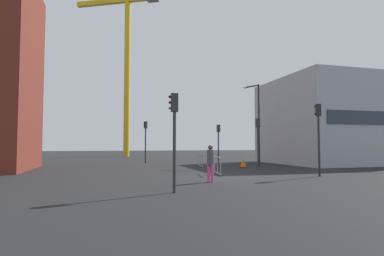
# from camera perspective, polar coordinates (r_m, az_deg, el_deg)

# --- Properties ---
(ground) EXTENTS (160.00, 160.00, 0.00)m
(ground) POSITION_cam_1_polar(r_m,az_deg,el_deg) (17.97, 6.05, -8.81)
(ground) COLOR black
(office_block) EXTENTS (10.54, 10.62, 8.08)m
(office_block) POSITION_cam_1_polar(r_m,az_deg,el_deg) (33.36, 23.60, 1.04)
(office_block) COLOR #A8AAB2
(office_block) RESTS_ON ground
(construction_crane) EXTENTS (12.62, 7.10, 25.09)m
(construction_crane) POSITION_cam_1_polar(r_m,az_deg,el_deg) (51.14, -11.85, 13.01)
(construction_crane) COLOR gold
(construction_crane) RESTS_ON ground
(streetlamp_tall) EXTENTS (0.97, 1.32, 7.03)m
(streetlamp_tall) POSITION_cam_1_polar(r_m,az_deg,el_deg) (27.62, 11.73, 1.82)
(streetlamp_tall) COLOR #232326
(streetlamp_tall) RESTS_ON ground
(traffic_light_median) EXTENTS (0.37, 0.24, 3.84)m
(traffic_light_median) POSITION_cam_1_polar(r_m,az_deg,el_deg) (24.83, 11.90, -1.19)
(traffic_light_median) COLOR #2D2D30
(traffic_light_median) RESTS_ON ground
(traffic_light_island) EXTENTS (0.39, 0.33, 4.14)m
(traffic_light_island) POSITION_cam_1_polar(r_m,az_deg,el_deg) (19.35, 21.99, 0.02)
(traffic_light_island) COLOR #232326
(traffic_light_island) RESTS_ON ground
(traffic_light_near) EXTENTS (0.38, 0.27, 3.70)m
(traffic_light_near) POSITION_cam_1_polar(r_m,az_deg,el_deg) (29.76, 4.82, -1.70)
(traffic_light_near) COLOR #2D2D30
(traffic_light_near) RESTS_ON ground
(traffic_light_far) EXTENTS (0.37, 0.36, 4.12)m
(traffic_light_far) POSITION_cam_1_polar(r_m,az_deg,el_deg) (31.41, -8.46, -1.29)
(traffic_light_far) COLOR #232326
(traffic_light_far) RESTS_ON ground
(traffic_light_corner) EXTENTS (0.39, 0.28, 3.77)m
(traffic_light_corner) POSITION_cam_1_polar(r_m,az_deg,el_deg) (11.93, -3.25, 0.48)
(traffic_light_corner) COLOR #2D2D30
(traffic_light_corner) RESTS_ON ground
(pedestrian_walking) EXTENTS (0.34, 0.34, 1.79)m
(pedestrian_walking) POSITION_cam_1_polar(r_m,az_deg,el_deg) (15.27, 3.39, -5.91)
(pedestrian_walking) COLOR #D14C8C
(pedestrian_walking) RESTS_ON ground
(safety_barrier_front) EXTENTS (0.39, 2.49, 1.08)m
(safety_barrier_front) POSITION_cam_1_polar(r_m,az_deg,el_deg) (25.73, 1.50, -5.82)
(safety_barrier_front) COLOR gray
(safety_barrier_front) RESTS_ON ground
(safety_barrier_right_run) EXTENTS (0.33, 1.97, 1.08)m
(safety_barrier_right_run) POSITION_cam_1_polar(r_m,az_deg,el_deg) (19.07, 4.66, -6.79)
(safety_barrier_right_run) COLOR gray
(safety_barrier_right_run) RESTS_ON ground
(traffic_cone_striped) EXTENTS (0.69, 0.69, 0.70)m
(traffic_cone_striped) POSITION_cam_1_polar(r_m,az_deg,el_deg) (25.69, 9.28, -6.32)
(traffic_cone_striped) COLOR black
(traffic_cone_striped) RESTS_ON ground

